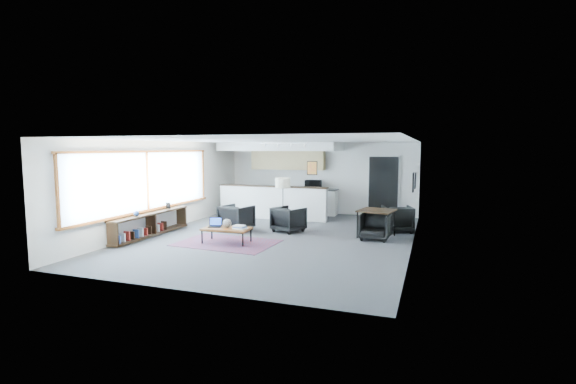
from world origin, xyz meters
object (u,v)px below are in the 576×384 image
(armchair_right, at_px, (289,218))
(floor_lamp, at_px, (283,185))
(armchair_left, at_px, (237,216))
(dining_chair_near, at_px, (375,227))
(dining_chair_far, at_px, (397,219))
(microwave, at_px, (313,183))
(ceramic_pot, at_px, (227,223))
(coffee_table, at_px, (227,229))
(laptop, at_px, (215,224))
(book_stack, at_px, (240,227))
(dining_table, at_px, (376,212))

(armchair_right, xyz_separation_m, floor_lamp, (-0.23, 0.17, 0.94))
(armchair_left, relative_size, floor_lamp, 0.54)
(dining_chair_near, bearing_deg, floor_lamp, 175.06)
(armchair_left, relative_size, dining_chair_far, 1.18)
(microwave, bearing_deg, ceramic_pot, -104.93)
(ceramic_pot, height_order, armchair_left, armchair_left)
(armchair_right, distance_m, dining_chair_near, 2.50)
(coffee_table, bearing_deg, microwave, 78.20)
(armchair_left, height_order, dining_chair_near, armchair_left)
(coffee_table, relative_size, floor_lamp, 0.80)
(laptop, xyz_separation_m, armchair_right, (1.37, 1.81, -0.06))
(dining_chair_far, bearing_deg, dining_chair_near, 53.39)
(floor_lamp, bearing_deg, ceramic_pot, -110.89)
(book_stack, bearing_deg, microwave, 85.58)
(ceramic_pot, bearing_deg, microwave, 81.45)
(armchair_left, xyz_separation_m, dining_table, (3.96, 0.44, 0.26))
(armchair_right, relative_size, dining_chair_near, 1.21)
(floor_lamp, height_order, dining_table, floor_lamp)
(dining_chair_far, bearing_deg, ceramic_pot, 19.25)
(laptop, xyz_separation_m, microwave, (1.14, 5.16, 0.67))
(armchair_left, distance_m, dining_chair_near, 3.98)
(dining_chair_far, bearing_deg, armchair_right, 2.78)
(laptop, bearing_deg, coffee_table, -29.17)
(dining_chair_near, bearing_deg, coffee_table, -151.04)
(armchair_right, distance_m, floor_lamp, 0.98)
(laptop, xyz_separation_m, ceramic_pot, (0.36, -0.04, 0.05))
(coffee_table, xyz_separation_m, armchair_right, (1.00, 1.89, 0.04))
(armchair_right, bearing_deg, coffee_table, 84.38)
(coffee_table, distance_m, floor_lamp, 2.40)
(coffee_table, relative_size, armchair_right, 1.55)
(microwave, bearing_deg, floor_lamp, -96.57)
(armchair_right, bearing_deg, ceramic_pot, 83.74)
(laptop, distance_m, floor_lamp, 2.44)
(floor_lamp, distance_m, microwave, 3.19)
(armchair_left, bearing_deg, armchair_right, -155.02)
(dining_chair_near, relative_size, dining_chair_far, 0.93)
(dining_table, xyz_separation_m, microwave, (-2.70, 3.25, 0.45))
(microwave, bearing_deg, dining_table, -56.68)
(book_stack, bearing_deg, ceramic_pot, 172.96)
(armchair_right, relative_size, microwave, 1.40)
(ceramic_pot, relative_size, microwave, 0.40)
(armchair_right, height_order, dining_chair_far, armchair_right)
(coffee_table, bearing_deg, armchair_left, 104.13)
(laptop, relative_size, armchair_right, 0.48)
(ceramic_pot, xyz_separation_m, dining_chair_far, (3.95, 2.92, -0.15))
(armchair_left, bearing_deg, ceramic_pot, 119.87)
(dining_chair_far, bearing_deg, coffee_table, 19.66)
(book_stack, bearing_deg, dining_chair_near, 27.99)
(laptop, distance_m, armchair_right, 2.27)
(dining_chair_far, distance_m, microwave, 3.98)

